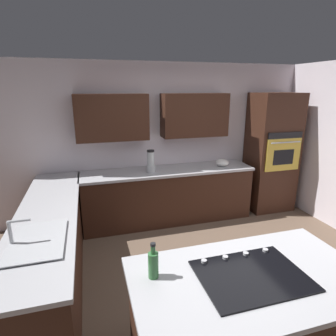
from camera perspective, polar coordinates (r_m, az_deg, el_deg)
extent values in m
plane|color=brown|center=(3.60, 9.97, -21.92)|extent=(14.00, 14.00, 0.00)
cube|color=silver|center=(4.88, -0.08, 5.47)|extent=(6.00, 0.10, 2.60)
cube|color=#381E14|center=(4.74, 5.40, 10.65)|extent=(1.10, 0.34, 0.70)
cube|color=#381E14|center=(4.43, -11.34, 10.04)|extent=(1.10, 0.34, 0.70)
cube|color=#381E14|center=(4.75, 0.04, -5.78)|extent=(2.80, 0.60, 0.86)
cube|color=#B2B2B7|center=(4.60, 0.04, -0.58)|extent=(2.84, 0.64, 0.04)
cube|color=#381E14|center=(3.57, -22.56, -14.97)|extent=(0.60, 2.90, 0.86)
cube|color=#B2B2B7|center=(3.37, -23.38, -8.36)|extent=(0.64, 2.94, 0.04)
cube|color=#381E14|center=(2.53, 15.66, -28.96)|extent=(1.65, 0.90, 0.86)
cube|color=#B2B2B7|center=(2.24, 16.58, -20.74)|extent=(1.73, 0.98, 0.04)
cube|color=#381E14|center=(5.42, 20.29, 2.89)|extent=(0.80, 0.60, 2.11)
cube|color=gold|center=(5.17, 22.37, 2.51)|extent=(0.66, 0.03, 0.56)
cube|color=black|center=(5.17, 22.40, 2.05)|extent=(0.40, 0.01, 0.26)
cube|color=black|center=(5.11, 22.76, 6.11)|extent=(0.66, 0.02, 0.11)
cylinder|color=silver|center=(5.10, 22.87, 4.82)|extent=(0.56, 0.02, 0.02)
cube|color=#515456|center=(2.92, -24.53, -11.73)|extent=(0.40, 0.30, 0.02)
cube|color=#515456|center=(2.63, -25.53, -15.11)|extent=(0.40, 0.30, 0.02)
cube|color=#B7BABF|center=(2.77, -25.02, -13.17)|extent=(0.46, 0.70, 0.01)
cylinder|color=#B7BABF|center=(2.77, -29.41, -11.59)|extent=(0.03, 0.03, 0.22)
cylinder|color=#B7BABF|center=(2.71, -28.07, -9.46)|extent=(0.18, 0.02, 0.02)
cube|color=black|center=(2.23, 16.63, -20.18)|extent=(0.76, 0.56, 0.01)
cylinder|color=#B2B2B7|center=(2.51, 19.18, -15.50)|extent=(0.04, 0.04, 0.02)
cylinder|color=#B2B2B7|center=(2.42, 15.53, -16.43)|extent=(0.04, 0.04, 0.02)
cylinder|color=#B2B2B7|center=(2.34, 11.58, -17.36)|extent=(0.04, 0.04, 0.02)
cylinder|color=#B2B2B7|center=(2.27, 7.33, -18.27)|extent=(0.04, 0.04, 0.02)
cylinder|color=silver|center=(4.47, -3.49, -0.13)|extent=(0.15, 0.15, 0.11)
cylinder|color=silver|center=(4.42, -3.53, 1.92)|extent=(0.11, 0.11, 0.22)
cylinder|color=black|center=(4.39, -3.56, 3.48)|extent=(0.12, 0.12, 0.03)
ellipsoid|color=white|center=(4.88, 10.97, 1.08)|extent=(0.22, 0.22, 0.12)
cylinder|color=#336B38|center=(2.09, -3.01, -19.16)|extent=(0.07, 0.07, 0.19)
cylinder|color=#336B38|center=(2.02, -3.06, -16.25)|extent=(0.03, 0.03, 0.06)
cylinder|color=black|center=(2.00, -3.08, -15.28)|extent=(0.04, 0.04, 0.02)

